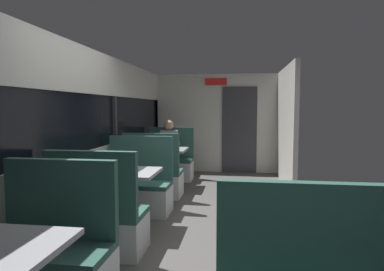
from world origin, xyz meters
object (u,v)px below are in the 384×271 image
bench_far_window_facing_end (154,177)px  seated_passenger (169,155)px  bench_mid_window_facing_end (98,222)px  bench_mid_window_facing_entry (138,190)px  bench_far_window_facing_entry (170,164)px  dining_table_mid_window (121,179)px  bench_near_window_facing_entry (51,260)px  dining_table_far_window (163,154)px

bench_far_window_facing_end → seated_passenger: bearing=90.0°
bench_mid_window_facing_end → bench_mid_window_facing_entry: same height
bench_mid_window_facing_entry → seated_passenger: (0.00, 2.21, 0.21)m
bench_far_window_facing_entry → dining_table_mid_window: bearing=-90.0°
bench_near_window_facing_entry → bench_mid_window_facing_end: 0.88m
bench_near_window_facing_entry → seated_passenger: 4.49m
dining_table_far_window → seated_passenger: size_ratio=0.71×
bench_mid_window_facing_end → bench_mid_window_facing_entry: bearing=90.0°
bench_far_window_facing_entry → seated_passenger: (0.00, -0.07, 0.21)m
bench_mid_window_facing_end → bench_far_window_facing_entry: same height
bench_mid_window_facing_end → bench_far_window_facing_end: (0.00, 2.28, 0.00)m
bench_mid_window_facing_end → bench_far_window_facing_end: size_ratio=1.00×
bench_mid_window_facing_end → seated_passenger: (0.00, 3.61, 0.21)m
bench_near_window_facing_entry → bench_far_window_facing_end: 3.16m
bench_far_window_facing_end → dining_table_mid_window: bearing=-90.0°
dining_table_mid_window → bench_mid_window_facing_end: size_ratio=0.82×
bench_mid_window_facing_entry → bench_far_window_facing_entry: size_ratio=1.00×
dining_table_mid_window → bench_mid_window_facing_end: 0.77m
dining_table_mid_window → seated_passenger: size_ratio=0.71×
bench_mid_window_facing_end → bench_mid_window_facing_entry: (0.00, 1.40, 0.00)m
bench_far_window_facing_end → bench_far_window_facing_entry: 1.40m
bench_far_window_facing_end → seated_passenger: size_ratio=0.87×
bench_far_window_facing_end → dining_table_far_window: bearing=90.0°
bench_far_window_facing_entry → seated_passenger: seated_passenger is taller
seated_passenger → dining_table_far_window: bearing=-90.0°
bench_far_window_facing_entry → seated_passenger: size_ratio=0.87×
bench_far_window_facing_entry → bench_far_window_facing_end: bearing=-90.0°
dining_table_mid_window → seated_passenger: bearing=90.0°
bench_far_window_facing_end → seated_passenger: seated_passenger is taller
bench_far_window_facing_entry → dining_table_far_window: bearing=-90.0°
bench_mid_window_facing_entry → bench_far_window_facing_end: size_ratio=1.00×
dining_table_mid_window → seated_passenger: (0.00, 2.91, -0.10)m
bench_near_window_facing_entry → bench_far_window_facing_end: same height
bench_mid_window_facing_entry → seated_passenger: 2.22m
bench_mid_window_facing_entry → bench_far_window_facing_end: (0.00, 0.88, 0.00)m
bench_mid_window_facing_end → bench_far_window_facing_entry: (0.00, 3.68, 0.00)m
dining_table_mid_window → bench_far_window_facing_end: bench_far_window_facing_end is taller
bench_far_window_facing_end → seated_passenger: (0.00, 1.33, 0.21)m
bench_mid_window_facing_end → dining_table_far_window: size_ratio=1.22×
dining_table_far_window → seated_passenger: bearing=90.0°
bench_far_window_facing_entry → bench_mid_window_facing_entry: bearing=-90.0°
bench_mid_window_facing_end → seated_passenger: seated_passenger is taller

